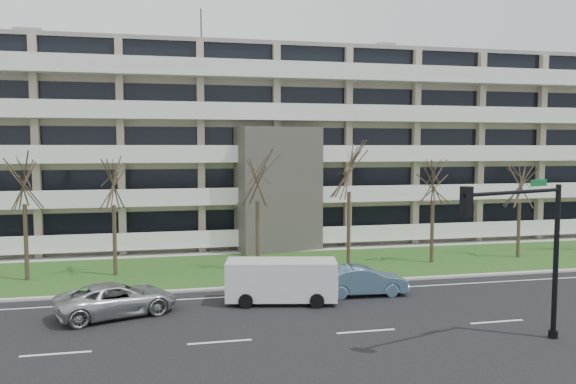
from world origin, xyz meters
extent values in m
plane|color=black|center=(0.00, 0.00, 0.00)|extent=(160.00, 160.00, 0.00)
cube|color=#214818|center=(0.00, 13.00, 0.03)|extent=(90.00, 10.00, 0.06)
cube|color=#B2B2AD|center=(0.00, 8.00, 0.06)|extent=(90.00, 0.35, 0.12)
cube|color=#B2B2AD|center=(0.00, 18.50, 0.04)|extent=(90.00, 2.00, 0.08)
cube|color=white|center=(0.00, 6.50, 0.01)|extent=(90.00, 0.12, 0.01)
cube|color=tan|center=(0.00, 25.50, 7.50)|extent=(60.00, 12.00, 15.00)
cube|color=gray|center=(0.00, 25.50, 15.15)|extent=(60.50, 12.50, 0.30)
cube|color=#4C4742|center=(0.00, 18.50, 4.50)|extent=(6.39, 3.69, 9.00)
cube|color=black|center=(0.00, 18.30, 2.00)|extent=(4.92, 1.19, 3.50)
cube|color=gray|center=(-18.00, 25.50, 15.90)|extent=(2.00, 2.00, 1.20)
cylinder|color=black|center=(-5.00, 25.50, 17.00)|extent=(0.10, 0.10, 3.50)
cube|color=black|center=(0.00, 19.48, 2.10)|extent=(58.00, 0.10, 1.80)
cube|color=white|center=(0.00, 18.80, 0.60)|extent=(58.00, 1.40, 0.22)
cube|color=white|center=(0.00, 18.15, 1.20)|extent=(58.00, 0.08, 1.00)
cube|color=black|center=(0.00, 19.48, 5.10)|extent=(58.00, 0.10, 1.80)
cube|color=white|center=(0.00, 18.80, 3.60)|extent=(58.00, 1.40, 0.22)
cube|color=white|center=(0.00, 18.15, 4.20)|extent=(58.00, 0.08, 1.00)
cube|color=black|center=(0.00, 19.48, 8.10)|extent=(58.00, 0.10, 1.80)
cube|color=white|center=(0.00, 18.80, 6.60)|extent=(58.00, 1.40, 0.22)
cube|color=white|center=(0.00, 18.15, 7.20)|extent=(58.00, 0.08, 1.00)
cube|color=black|center=(0.00, 19.48, 11.10)|extent=(58.00, 0.10, 1.80)
cube|color=white|center=(0.00, 18.80, 9.60)|extent=(58.00, 1.40, 0.22)
cube|color=white|center=(0.00, 18.15, 10.20)|extent=(58.00, 0.08, 1.00)
cube|color=black|center=(0.00, 19.48, 14.10)|extent=(58.00, 0.10, 1.80)
cube|color=white|center=(0.00, 18.80, 12.60)|extent=(58.00, 1.40, 0.22)
cube|color=white|center=(0.00, 18.15, 13.20)|extent=(58.00, 0.08, 1.00)
imported|color=#B1B4B9|center=(-10.19, 4.47, 0.74)|extent=(5.81, 4.05, 1.47)
imported|color=#658EAF|center=(1.84, 5.45, 0.74)|extent=(4.57, 1.74, 1.49)
cube|color=silver|center=(-2.54, 4.98, 1.13)|extent=(5.61, 3.00, 1.87)
cube|color=black|center=(-2.54, 4.98, 1.68)|extent=(5.20, 2.78, 0.69)
cube|color=silver|center=(-0.08, 4.47, 0.99)|extent=(0.72, 1.90, 1.18)
cylinder|color=black|center=(-4.38, 4.35, 0.35)|extent=(0.73, 0.38, 0.69)
cylinder|color=black|center=(-3.98, 6.28, 0.35)|extent=(0.73, 0.38, 0.69)
cylinder|color=black|center=(-1.10, 3.68, 0.35)|extent=(0.73, 0.38, 0.69)
cylinder|color=black|center=(-0.70, 5.61, 0.35)|extent=(0.73, 0.38, 0.69)
cylinder|color=black|center=(7.00, -2.31, 0.15)|extent=(0.37, 0.37, 0.31)
cylinder|color=black|center=(7.00, -2.31, 3.06)|extent=(0.20, 0.20, 6.12)
cylinder|color=black|center=(4.48, -3.13, 5.91)|extent=(5.08, 1.78, 0.14)
cube|color=black|center=(2.16, -3.89, 5.71)|extent=(0.41, 0.41, 1.02)
sphere|color=red|center=(2.16, -3.89, 6.04)|extent=(0.20, 0.20, 0.20)
sphere|color=orange|center=(2.16, -3.89, 5.71)|extent=(0.20, 0.20, 0.20)
sphere|color=green|center=(2.16, -3.89, 5.38)|extent=(0.20, 0.20, 0.20)
cube|color=#0C5926|center=(5.84, -2.69, 6.22)|extent=(0.88, 0.32, 0.25)
cylinder|color=#382B21|center=(-15.73, 12.28, 2.19)|extent=(0.24, 0.24, 4.38)
cylinder|color=#382B21|center=(-10.96, 12.52, 2.10)|extent=(0.24, 0.24, 4.20)
cylinder|color=#382B21|center=(-2.60, 11.92, 2.16)|extent=(0.24, 0.24, 4.31)
cylinder|color=#382B21|center=(3.32, 12.33, 2.37)|extent=(0.24, 0.24, 4.74)
cylinder|color=#382B21|center=(8.92, 12.04, 2.06)|extent=(0.24, 0.24, 4.12)
cylinder|color=#382B21|center=(15.45, 12.33, 1.90)|extent=(0.24, 0.24, 3.80)
camera|label=1|loc=(-7.89, -21.35, 7.56)|focal=35.00mm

